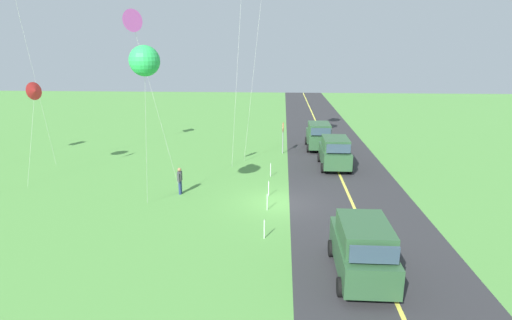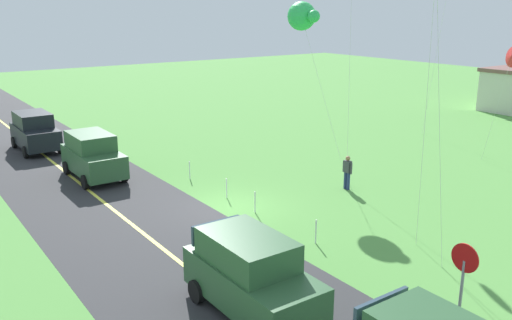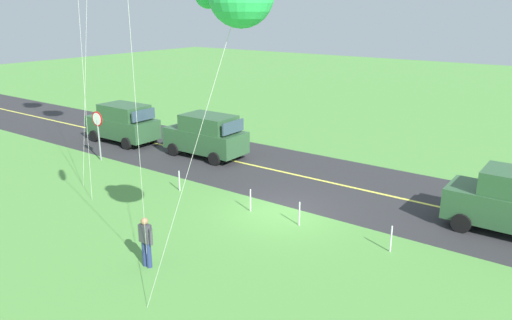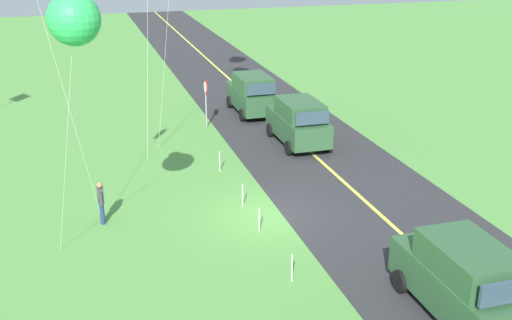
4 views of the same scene
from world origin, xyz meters
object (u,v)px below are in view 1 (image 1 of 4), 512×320
stop_sign (283,132)px  kite_blue_mid (35,91)px  car_parked_west_near (363,248)px  kite_yellow_high (145,61)px  car_suv_foreground (335,152)px  person_adult_near (180,180)px  car_parked_east_near (319,135)px  kite_red_low (132,21)px

stop_sign → kite_blue_mid: bearing=118.2°
car_parked_west_near → kite_yellow_high: kite_yellow_high is taller
car_suv_foreground → person_adult_near: 11.57m
kite_yellow_high → car_parked_east_near: bearing=-30.7°
car_suv_foreground → kite_blue_mid: (-4.26, 19.08, 4.63)m
person_adult_near → car_suv_foreground: bearing=83.0°
kite_blue_mid → kite_yellow_high: size_ratio=0.75×
car_parked_east_near → kite_blue_mid: (-10.08, 18.42, 4.63)m
kite_yellow_high → car_suv_foreground: bearing=-45.0°
car_suv_foreground → car_parked_east_near: (5.82, 0.66, 0.00)m
car_suv_foreground → kite_red_low: kite_red_low is taller
car_parked_west_near → kite_blue_mid: 21.65m
person_adult_near → kite_blue_mid: (1.95, 9.33, 4.92)m
car_parked_west_near → kite_yellow_high: bearing=63.2°
kite_red_low → car_suv_foreground: bearing=-54.6°
stop_sign → kite_red_low: bearing=147.8°
kite_yellow_high → kite_blue_mid: bearing=57.2°
car_parked_east_near → person_adult_near: car_parked_east_near is taller
kite_red_low → kite_blue_mid: 9.47m
person_adult_near → kite_yellow_high: size_ratio=0.19×
person_adult_near → kite_yellow_high: kite_yellow_high is taller
kite_blue_mid → stop_sign: bearing=-61.8°
kite_blue_mid → kite_red_low: bearing=-115.7°
kite_blue_mid → kite_yellow_high: bearing=-122.8°
kite_red_low → kite_yellow_high: size_ratio=1.20×
person_adult_near → kite_yellow_high: 7.93m
stop_sign → person_adult_near: bearing=149.4°
kite_red_low → kite_blue_mid: size_ratio=1.61×
car_parked_west_near → kite_blue_mid: (10.53, 18.35, 4.63)m
car_parked_east_near → stop_sign: 3.64m
car_parked_east_near → stop_sign: bearing=121.2°
stop_sign → kite_red_low: size_ratio=0.25×
person_adult_near → car_parked_west_near: bearing=6.9°
kite_yellow_high → car_parked_west_near: bearing=-116.8°
car_parked_west_near → person_adult_near: car_parked_west_near is taller
car_parked_east_near → kite_yellow_high: bearing=149.3°
car_suv_foreground → kite_yellow_high: 15.71m
kite_red_low → person_adult_near: bearing=-40.2°
car_parked_west_near → stop_sign: stop_sign is taller
car_parked_east_near → kite_red_low: (-13.83, 10.61, 8.47)m
stop_sign → car_parked_west_near: bearing=-170.9°
car_parked_west_near → kite_yellow_high: (4.72, 9.34, 6.63)m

